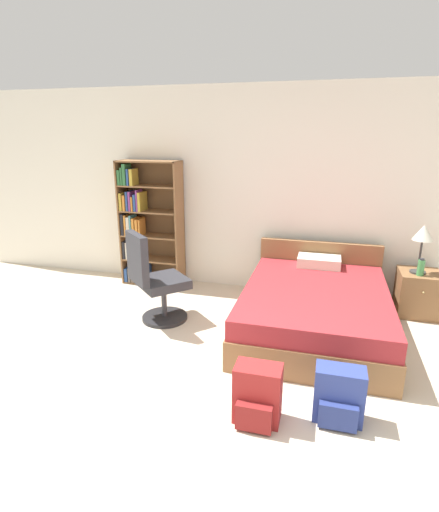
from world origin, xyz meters
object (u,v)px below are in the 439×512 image
(table_lamp, at_px, (423,236))
(backpack_red, at_px, (257,396))
(nightstand, at_px, (418,293))
(backpack_blue, at_px, (339,396))
(office_chair, at_px, (155,282))
(water_bottle, at_px, (421,267))
(bookshelf, at_px, (145,225))
(bed, at_px, (315,307))

(table_lamp, distance_m, backpack_red, 2.77)
(nightstand, xyz_separation_m, backpack_blue, (-0.90, -2.13, -0.05))
(office_chair, relative_size, nightstand, 2.03)
(office_chair, xyz_separation_m, table_lamp, (2.79, 0.96, 0.47))
(water_bottle, bearing_deg, table_lamp, 95.10)
(office_chair, bearing_deg, bookshelf, 119.49)
(nightstand, relative_size, backpack_red, 1.16)
(bed, relative_size, office_chair, 1.92)
(nightstand, relative_size, table_lamp, 0.91)
(bed, height_order, water_bottle, bed)
(bookshelf, distance_m, backpack_blue, 3.48)
(table_lamp, relative_size, backpack_blue, 1.32)
(office_chair, height_order, backpack_red, office_chair)
(bed, bearing_deg, water_bottle, 28.35)
(table_lamp, distance_m, backpack_blue, 2.39)
(bed, bearing_deg, backpack_blue, -80.73)
(bookshelf, relative_size, bed, 0.85)
(water_bottle, distance_m, backpack_red, 2.63)
(backpack_blue, distance_m, backpack_red, 0.59)
(bed, bearing_deg, bookshelf, 160.23)
(nightstand, height_order, water_bottle, water_bottle)
(nightstand, distance_m, backpack_red, 2.72)
(office_chair, distance_m, water_bottle, 2.94)
(table_lamp, xyz_separation_m, backpack_red, (-1.42, -2.26, -0.73))
(nightstand, relative_size, backpack_blue, 1.21)
(bookshelf, height_order, nightstand, bookshelf)
(bed, bearing_deg, office_chair, -170.75)
(office_chair, bearing_deg, nightstand, 19.13)
(bookshelf, relative_size, backpack_red, 3.83)
(backpack_blue, bearing_deg, backpack_red, -164.43)
(water_bottle, bearing_deg, office_chair, -162.77)
(bookshelf, xyz_separation_m, backpack_blue, (2.57, -2.26, -0.63))
(nightstand, bearing_deg, backpack_red, -122.65)
(water_bottle, xyz_separation_m, backpack_blue, (-0.86, -2.01, -0.40))
(office_chair, bearing_deg, table_lamp, 18.93)
(nightstand, distance_m, table_lamp, 0.69)
(office_chair, relative_size, backpack_blue, 2.46)
(bed, relative_size, table_lamp, 3.58)
(office_chair, distance_m, nightstand, 3.01)
(bookshelf, relative_size, nightstand, 3.31)
(table_lamp, height_order, backpack_blue, table_lamp)
(bookshelf, xyz_separation_m, nightstand, (3.47, -0.13, -0.57))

